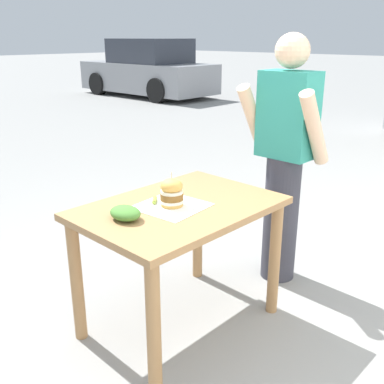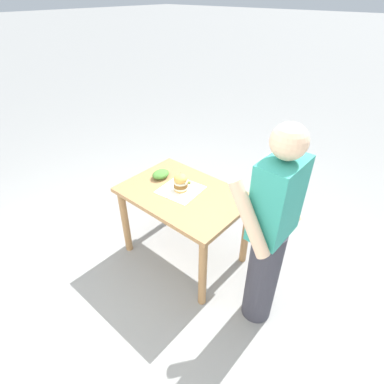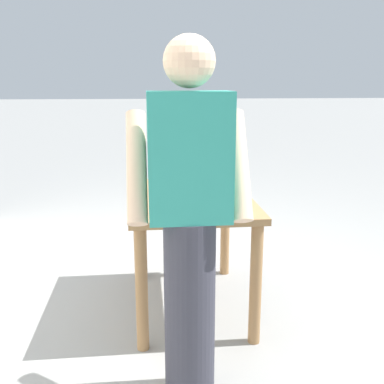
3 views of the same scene
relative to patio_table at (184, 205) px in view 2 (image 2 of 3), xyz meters
name	(u,v)px [view 2 (image 2 of 3)]	position (x,y,z in m)	size (l,w,h in m)	color
ground_plane	(185,254)	(0.00, 0.00, -0.64)	(80.00, 80.00, 0.00)	gray
patio_table	(184,205)	(0.00, 0.00, 0.00)	(0.77, 1.11, 0.78)	#9E7247
serving_paper	(181,190)	(-0.01, -0.05, 0.14)	(0.35, 0.35, 0.00)	white
sandwich	(181,182)	(-0.01, -0.05, 0.22)	(0.13, 0.13, 0.19)	gold
pickle_spear	(186,182)	(-0.12, -0.08, 0.15)	(0.02, 0.02, 0.08)	#8EA83D
side_salad	(161,174)	(-0.05, -0.34, 0.17)	(0.18, 0.14, 0.07)	#477F33
diner_across_table	(270,234)	(0.10, 0.90, 0.24)	(0.55, 0.35, 1.69)	#33333D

